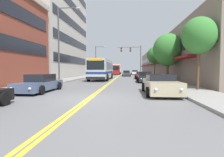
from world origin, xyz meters
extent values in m
plane|color=slate|center=(0.00, 37.00, 0.00)|extent=(240.00, 240.00, 0.00)
cube|color=gray|center=(-6.91, 37.00, 0.07)|extent=(2.83, 106.00, 0.14)
cube|color=gray|center=(6.91, 37.00, 0.07)|extent=(2.83, 106.00, 0.14)
cube|color=yellow|center=(-0.10, 37.00, 0.00)|extent=(0.14, 106.00, 0.01)
cube|color=yellow|center=(0.10, 37.00, 0.00)|extent=(0.14, 106.00, 0.01)
cube|color=black|center=(-8.54, 6.72, 4.03)|extent=(0.08, 11.50, 1.40)
cube|color=black|center=(-8.54, 6.72, 7.25)|extent=(0.08, 11.50, 1.40)
cube|color=#BCB7AD|center=(-14.58, 24.65, 14.02)|extent=(12.00, 21.56, 28.03)
cube|color=black|center=(-8.54, 24.65, 3.50)|extent=(0.08, 19.83, 1.40)
cube|color=black|center=(-8.54, 24.65, 7.01)|extent=(0.08, 19.83, 1.40)
cube|color=black|center=(-8.54, 24.65, 10.51)|extent=(0.08, 19.83, 1.40)
cube|color=black|center=(-8.54, 24.65, 14.02)|extent=(0.08, 19.83, 1.40)
cube|color=gray|center=(12.58, 37.00, 3.67)|extent=(8.00, 68.00, 7.34)
cube|color=maroon|center=(8.03, 37.00, 2.90)|extent=(1.10, 61.20, 0.24)
cube|color=black|center=(8.54, 37.00, 4.55)|extent=(0.08, 61.20, 1.40)
cube|color=silver|center=(-1.92, 17.65, 1.72)|extent=(2.54, 10.87, 2.74)
cube|color=navy|center=(-1.92, 17.65, 1.17)|extent=(2.56, 10.89, 0.32)
cube|color=black|center=(-1.92, 18.19, 2.16)|extent=(2.57, 8.48, 0.99)
cube|color=black|center=(-1.92, 12.19, 2.21)|extent=(2.29, 0.04, 1.21)
cube|color=yellow|center=(-1.92, 12.18, 2.90)|extent=(1.83, 0.06, 0.28)
cube|color=black|center=(-1.92, 12.17, 0.53)|extent=(2.49, 0.08, 0.32)
cylinder|color=black|center=(-3.23, 13.95, 0.50)|extent=(0.30, 1.00, 1.00)
cylinder|color=black|center=(-0.62, 13.95, 0.50)|extent=(0.30, 1.00, 1.00)
cylinder|color=black|center=(-3.23, 20.64, 0.50)|extent=(0.30, 1.00, 1.00)
cylinder|color=black|center=(-0.62, 20.64, 0.50)|extent=(0.30, 1.00, 1.00)
cube|color=#475675|center=(-4.29, 2.54, 0.47)|extent=(1.71, 4.70, 0.60)
cube|color=black|center=(-4.29, 2.73, 1.04)|extent=(1.47, 2.07, 0.54)
cylinder|color=black|center=(-5.17, 1.09, 0.31)|extent=(0.22, 0.62, 0.62)
cylinder|color=black|center=(-3.42, 1.09, 0.31)|extent=(0.22, 0.62, 0.62)
cylinder|color=black|center=(-5.17, 4.00, 0.31)|extent=(0.22, 0.62, 0.62)
cylinder|color=black|center=(-3.42, 4.00, 0.31)|extent=(0.22, 0.62, 0.62)
sphere|color=silver|center=(-4.89, 0.18, 0.50)|extent=(0.16, 0.16, 0.16)
sphere|color=silver|center=(-3.70, 0.18, 0.50)|extent=(0.16, 0.16, 0.16)
cube|color=red|center=(-4.91, 4.90, 0.50)|extent=(0.18, 0.04, 0.10)
cube|color=red|center=(-3.68, 4.90, 0.50)|extent=(0.18, 0.04, 0.10)
cube|color=#19234C|center=(-4.40, 30.54, 0.48)|extent=(1.83, 4.71, 0.59)
cube|color=black|center=(-4.40, 30.73, 0.99)|extent=(1.57, 2.07, 0.43)
cylinder|color=black|center=(-5.34, 29.08, 0.33)|extent=(0.22, 0.67, 0.67)
cylinder|color=black|center=(-3.47, 29.08, 0.33)|extent=(0.22, 0.67, 0.67)
cylinder|color=black|center=(-5.34, 32.00, 0.33)|extent=(0.22, 0.67, 0.67)
cylinder|color=black|center=(-3.47, 32.00, 0.33)|extent=(0.22, 0.67, 0.67)
sphere|color=silver|center=(-5.04, 28.16, 0.51)|extent=(0.16, 0.16, 0.16)
sphere|color=silver|center=(-3.76, 28.16, 0.51)|extent=(0.16, 0.16, 0.16)
cube|color=red|center=(-5.06, 32.91, 0.51)|extent=(0.18, 0.04, 0.10)
cube|color=red|center=(-3.75, 32.91, 0.51)|extent=(0.18, 0.04, 0.10)
cylinder|color=black|center=(-3.44, -2.34, 0.31)|extent=(0.22, 0.63, 0.63)
cube|color=red|center=(-3.72, -1.57, 0.48)|extent=(0.18, 0.04, 0.10)
cube|color=#BCAD89|center=(4.37, 2.13, 0.55)|extent=(1.91, 4.80, 0.75)
cube|color=black|center=(4.37, 2.32, 1.13)|extent=(1.64, 2.11, 0.41)
cylinder|color=black|center=(3.39, 0.64, 0.32)|extent=(0.22, 0.64, 0.64)
cylinder|color=black|center=(5.35, 0.64, 0.32)|extent=(0.22, 0.64, 0.64)
cylinder|color=black|center=(3.39, 3.62, 0.32)|extent=(0.22, 0.64, 0.64)
cylinder|color=black|center=(5.35, 3.62, 0.32)|extent=(0.22, 0.64, 0.64)
sphere|color=silver|center=(3.70, -0.29, 0.59)|extent=(0.16, 0.16, 0.16)
sphere|color=silver|center=(5.04, -0.29, 0.59)|extent=(0.16, 0.16, 0.16)
cube|color=red|center=(3.68, 4.54, 0.59)|extent=(0.18, 0.04, 0.10)
cube|color=red|center=(5.06, 4.54, 0.59)|extent=(0.18, 0.04, 0.10)
cube|color=maroon|center=(4.41, 20.73, 0.50)|extent=(1.72, 4.52, 0.66)
cube|color=black|center=(4.41, 20.91, 1.04)|extent=(1.48, 1.99, 0.41)
cylinder|color=black|center=(3.53, 19.32, 0.31)|extent=(0.22, 0.63, 0.63)
cylinder|color=black|center=(5.30, 19.32, 0.31)|extent=(0.22, 0.63, 0.63)
cylinder|color=black|center=(3.53, 22.13, 0.31)|extent=(0.22, 0.63, 0.63)
cylinder|color=black|center=(5.30, 22.13, 0.31)|extent=(0.22, 0.63, 0.63)
sphere|color=silver|center=(3.81, 18.44, 0.53)|extent=(0.16, 0.16, 0.16)
sphere|color=silver|center=(5.02, 18.44, 0.53)|extent=(0.16, 0.16, 0.16)
cube|color=red|center=(3.80, 23.00, 0.53)|extent=(0.18, 0.04, 0.10)
cube|color=red|center=(5.03, 23.00, 0.53)|extent=(0.18, 0.04, 0.10)
cube|color=white|center=(4.32, 43.73, 0.52)|extent=(1.84, 4.78, 0.67)
cube|color=black|center=(4.32, 43.92, 1.10)|extent=(1.59, 2.10, 0.49)
cylinder|color=black|center=(3.38, 42.25, 0.34)|extent=(0.22, 0.69, 0.69)
cylinder|color=black|center=(5.27, 42.25, 0.34)|extent=(0.22, 0.69, 0.69)
cylinder|color=black|center=(3.38, 45.21, 0.34)|extent=(0.22, 0.69, 0.69)
cylinder|color=black|center=(5.27, 45.21, 0.34)|extent=(0.22, 0.69, 0.69)
sphere|color=silver|center=(3.68, 41.32, 0.56)|extent=(0.16, 0.16, 0.16)
sphere|color=silver|center=(4.97, 41.32, 0.56)|extent=(0.16, 0.16, 0.16)
cube|color=red|center=(3.66, 46.13, 0.56)|extent=(0.18, 0.04, 0.10)
cube|color=red|center=(4.99, 46.13, 0.56)|extent=(0.18, 0.04, 0.10)
cube|color=#232328|center=(4.37, 12.90, 0.50)|extent=(1.76, 4.17, 0.64)
cube|color=black|center=(4.37, 13.07, 1.09)|extent=(1.51, 1.84, 0.53)
cylinder|color=black|center=(3.47, 11.61, 0.34)|extent=(0.22, 0.67, 0.67)
cylinder|color=black|center=(5.27, 11.61, 0.34)|extent=(0.22, 0.67, 0.67)
cylinder|color=black|center=(3.47, 14.19, 0.34)|extent=(0.22, 0.67, 0.67)
cylinder|color=black|center=(5.27, 14.19, 0.34)|extent=(0.22, 0.67, 0.67)
sphere|color=silver|center=(3.75, 10.79, 0.53)|extent=(0.16, 0.16, 0.16)
sphere|color=silver|center=(4.98, 10.79, 0.53)|extent=(0.16, 0.16, 0.16)
cube|color=red|center=(3.73, 14.99, 0.53)|extent=(0.18, 0.04, 0.10)
cube|color=red|center=(5.00, 14.99, 0.53)|extent=(0.18, 0.04, 0.10)
cube|color=#38383D|center=(1.88, 31.39, 0.52)|extent=(1.71, 4.05, 0.68)
cube|color=black|center=(1.88, 31.55, 1.10)|extent=(1.47, 1.78, 0.49)
cylinder|color=black|center=(1.00, 30.13, 0.32)|extent=(0.22, 0.64, 0.64)
cylinder|color=black|center=(2.76, 30.13, 0.32)|extent=(0.22, 0.64, 0.64)
cylinder|color=black|center=(1.00, 32.64, 0.32)|extent=(0.22, 0.64, 0.64)
cylinder|color=black|center=(2.76, 32.64, 0.32)|extent=(0.22, 0.64, 0.64)
sphere|color=silver|center=(1.28, 29.34, 0.55)|extent=(0.16, 0.16, 0.16)
sphere|color=silver|center=(2.48, 29.34, 0.55)|extent=(0.16, 0.16, 0.16)
cube|color=red|center=(1.27, 33.42, 0.55)|extent=(0.18, 0.04, 0.10)
cube|color=red|center=(2.50, 33.42, 0.55)|extent=(0.18, 0.04, 0.10)
cube|color=maroon|center=(-1.37, 41.93, 1.53)|extent=(2.36, 2.24, 2.55)
cube|color=black|center=(-1.37, 40.79, 1.99)|extent=(2.01, 0.04, 1.12)
cube|color=white|center=(-1.37, 45.66, 1.70)|extent=(2.41, 5.23, 2.90)
cylinder|color=black|center=(-2.58, 41.93, 0.42)|extent=(0.28, 0.84, 0.84)
cylinder|color=black|center=(-0.15, 41.93, 0.42)|extent=(0.28, 0.84, 0.84)
cylinder|color=black|center=(-2.58, 47.23, 0.42)|extent=(0.28, 0.84, 0.84)
cylinder|color=black|center=(-0.15, 47.23, 0.42)|extent=(0.28, 0.84, 0.84)
cylinder|color=#47474C|center=(5.20, 31.94, 3.60)|extent=(0.18, 0.18, 7.20)
cylinder|color=#47474C|center=(2.51, 31.94, 6.85)|extent=(5.38, 0.11, 0.11)
cube|color=black|center=(2.78, 31.94, 6.25)|extent=(0.34, 0.26, 0.92)
sphere|color=red|center=(2.78, 31.78, 6.52)|extent=(0.18, 0.18, 0.18)
sphere|color=yellow|center=(2.78, 31.78, 6.25)|extent=(0.18, 0.18, 0.18)
sphere|color=green|center=(2.78, 31.78, 5.97)|extent=(0.18, 0.18, 0.18)
cylinder|color=black|center=(2.78, 31.94, 6.78)|extent=(0.02, 0.02, 0.14)
cube|color=black|center=(0.63, 31.94, 6.25)|extent=(0.34, 0.26, 0.92)
sphere|color=red|center=(0.63, 31.78, 6.52)|extent=(0.18, 0.18, 0.18)
sphere|color=yellow|center=(0.63, 31.78, 6.25)|extent=(0.18, 0.18, 0.18)
sphere|color=green|center=(0.63, 31.78, 5.97)|extent=(0.18, 0.18, 0.18)
cylinder|color=black|center=(0.63, 31.94, 6.78)|extent=(0.02, 0.02, 0.14)
cylinder|color=#47474C|center=(-5.30, 8.71, 4.18)|extent=(0.16, 0.16, 8.37)
cylinder|color=#47474C|center=(-4.20, 8.71, 8.22)|extent=(2.19, 0.10, 0.10)
ellipsoid|color=#B2B2B7|center=(-3.11, 8.71, 8.12)|extent=(0.56, 0.28, 0.20)
cylinder|color=#47474C|center=(-5.30, 30.69, 3.51)|extent=(0.16, 0.16, 7.03)
cylinder|color=#47474C|center=(-4.24, 30.69, 6.88)|extent=(2.12, 0.10, 0.10)
ellipsoid|color=#B2B2B7|center=(-3.18, 30.69, 6.78)|extent=(0.56, 0.28, 0.20)
cylinder|color=brown|center=(7.46, 3.89, 1.63)|extent=(0.20, 0.20, 2.98)
ellipsoid|color=#387F33|center=(7.46, 3.89, 4.18)|extent=(2.49, 2.49, 2.74)
cylinder|color=brown|center=(7.27, 13.21, 1.35)|extent=(0.28, 0.28, 2.41)
ellipsoid|color=#387F33|center=(7.27, 13.21, 4.14)|extent=(3.75, 3.75, 4.12)
cylinder|color=brown|center=(7.28, 24.02, 1.58)|extent=(0.17, 0.17, 2.87)
ellipsoid|color=#2D6B28|center=(7.28, 24.02, 4.27)|extent=(2.96, 2.96, 3.26)
cylinder|color=red|center=(5.95, 7.21, 0.51)|extent=(0.26, 0.26, 0.74)
sphere|color=red|center=(5.95, 7.21, 0.94)|extent=(0.23, 0.23, 0.23)
cylinder|color=red|center=(5.78, 7.21, 0.59)|extent=(0.08, 0.12, 0.12)
camera|label=1|loc=(2.20, -9.78, 1.69)|focal=28.00mm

